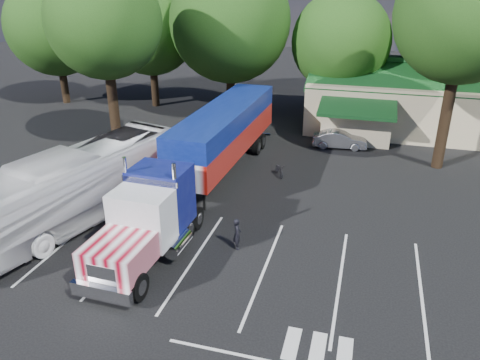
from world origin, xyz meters
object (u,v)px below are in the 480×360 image
(woman, at_px, (237,234))
(silver_sedan, at_px, (340,139))
(semi_truck, at_px, (209,148))
(bicycle, at_px, (279,170))
(tour_bus, at_px, (78,185))

(woman, bearing_deg, silver_sedan, -36.59)
(semi_truck, relative_size, bicycle, 13.84)
(semi_truck, xyz_separation_m, silver_sedan, (6.78, 9.13, -1.86))
(woman, bearing_deg, tour_bus, 61.61)
(silver_sedan, bearing_deg, semi_truck, 139.08)
(woman, height_order, bicycle, woman)
(tour_bus, bearing_deg, semi_truck, 60.34)
(woman, height_order, tour_bus, tour_bus)
(semi_truck, bearing_deg, silver_sedan, 55.42)
(semi_truck, height_order, woman, semi_truck)
(woman, height_order, silver_sedan, woman)
(tour_bus, bearing_deg, silver_sedan, 65.12)
(semi_truck, distance_m, woman, 7.09)
(woman, relative_size, bicycle, 1.00)
(bicycle, relative_size, silver_sedan, 0.40)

